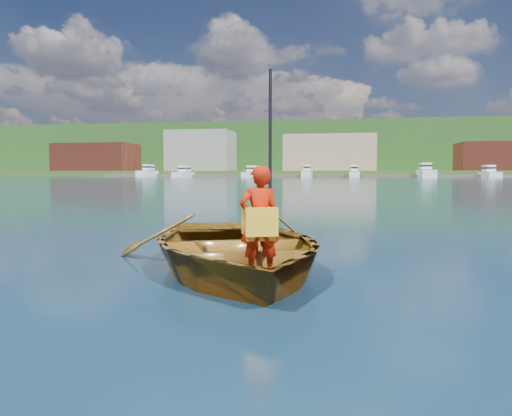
{
  "coord_description": "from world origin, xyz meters",
  "views": [
    {
      "loc": [
        0.63,
        -5.7,
        1.21
      ],
      "look_at": [
        -0.46,
        0.34,
        0.78
      ],
      "focal_mm": 35.0,
      "sensor_mm": 36.0,
      "label": 1
    }
  ],
  "objects_px": {
    "rowboat": "(234,247)",
    "dock": "(352,176)",
    "child_paddler": "(260,221)",
    "marina_yachts": "(361,173)"
  },
  "relations": [
    {
      "from": "dock",
      "to": "child_paddler",
      "type": "bearing_deg",
      "value": -90.98
    },
    {
      "from": "child_paddler",
      "to": "marina_yachts",
      "type": "distance_m",
      "value": 143.87
    },
    {
      "from": "rowboat",
      "to": "dock",
      "type": "relative_size",
      "value": 0.03
    },
    {
      "from": "rowboat",
      "to": "dock",
      "type": "height_order",
      "value": "dock"
    },
    {
      "from": "child_paddler",
      "to": "dock",
      "type": "bearing_deg",
      "value": 89.02
    },
    {
      "from": "rowboat",
      "to": "marina_yachts",
      "type": "bearing_deg",
      "value": 87.8
    },
    {
      "from": "child_paddler",
      "to": "dock",
      "type": "distance_m",
      "value": 148.47
    },
    {
      "from": "child_paddler",
      "to": "dock",
      "type": "height_order",
      "value": "child_paddler"
    },
    {
      "from": "dock",
      "to": "marina_yachts",
      "type": "height_order",
      "value": "marina_yachts"
    },
    {
      "from": "rowboat",
      "to": "dock",
      "type": "xyz_separation_m",
      "value": [
        3.0,
        147.66,
        0.11
      ]
    }
  ]
}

